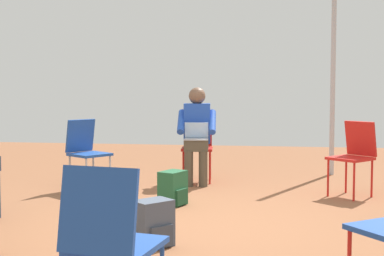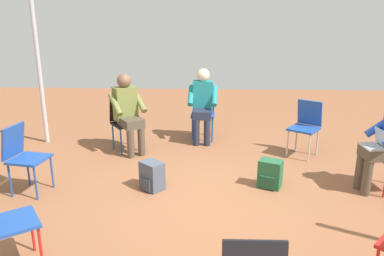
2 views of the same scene
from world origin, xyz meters
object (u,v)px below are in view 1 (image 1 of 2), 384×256
(chair_northwest, at_px, (354,153))
(chair_west, at_px, (197,144))
(backpack_near_laptop_user, at_px, (153,226))
(backpack_by_empty_chair, at_px, (173,190))
(person_with_laptop, at_px, (197,130))
(chair_east, at_px, (110,238))
(chair_southwest, at_px, (86,149))

(chair_northwest, bearing_deg, chair_west, 21.02)
(backpack_near_laptop_user, height_order, backpack_by_empty_chair, same)
(chair_northwest, distance_m, chair_west, 2.04)
(person_with_laptop, bearing_deg, chair_east, 86.94)
(chair_northwest, bearing_deg, chair_east, 108.71)
(chair_southwest, distance_m, backpack_near_laptop_user, 2.58)
(chair_west, bearing_deg, chair_southwest, 28.19)
(chair_east, relative_size, backpack_by_empty_chair, 2.36)
(chair_southwest, bearing_deg, chair_east, 56.71)
(person_with_laptop, bearing_deg, chair_west, -90.00)
(chair_northwest, xyz_separation_m, backpack_by_empty_chair, (0.80, -1.94, -0.34))
(chair_east, relative_size, backpack_near_laptop_user, 2.36)
(chair_northwest, relative_size, chair_west, 1.00)
(backpack_near_laptop_user, bearing_deg, chair_west, -178.30)
(chair_southwest, bearing_deg, backpack_near_laptop_user, 66.36)
(chair_east, distance_m, backpack_near_laptop_user, 1.57)
(chair_southwest, xyz_separation_m, backpack_by_empty_chair, (0.71, 1.20, -0.34))
(chair_northwest, relative_size, person_with_laptop, 0.69)
(chair_northwest, relative_size, backpack_by_empty_chair, 2.36)
(chair_southwest, bearing_deg, backpack_by_empty_chair, 94.50)
(chair_east, bearing_deg, chair_southwest, 121.27)
(chair_southwest, relative_size, backpack_by_empty_chair, 2.36)
(chair_west, bearing_deg, backpack_near_laptop_user, 85.85)
(chair_east, height_order, chair_west, same)
(chair_southwest, distance_m, backpack_by_empty_chair, 1.43)
(chair_east, distance_m, backpack_by_empty_chair, 3.04)
(backpack_near_laptop_user, relative_size, backpack_by_empty_chair, 1.00)
(chair_southwest, relative_size, person_with_laptop, 0.69)
(backpack_near_laptop_user, bearing_deg, chair_east, 5.26)
(chair_east, relative_size, person_with_laptop, 0.69)
(chair_east, xyz_separation_m, person_with_laptop, (-4.38, -0.21, 0.20))
(chair_east, distance_m, chair_west, 4.56)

